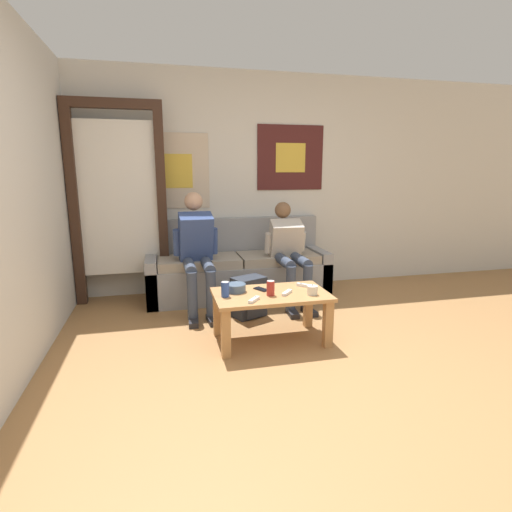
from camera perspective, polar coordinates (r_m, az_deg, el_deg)
ground_plane at (r=2.83m, az=10.05°, el=-18.38°), size 18.00×18.00×0.00m
wall_back at (r=4.86m, az=-1.45°, el=10.30°), size 10.00×0.07×2.55m
door_frame at (r=4.55m, az=-19.10°, el=8.54°), size 1.00×0.10×2.15m
couch at (r=4.63m, az=-2.63°, el=-2.07°), size 2.05×0.68×0.88m
coffee_table at (r=3.39m, az=2.13°, el=-6.65°), size 0.96×0.57×0.43m
person_seated_adult at (r=4.15m, az=-8.46°, el=1.22°), size 0.47×0.90×1.21m
person_seated_teen at (r=4.34m, az=4.72°, el=0.95°), size 0.47×0.88×1.09m
backpack at (r=3.98m, az=-0.95°, el=-6.00°), size 0.37×0.32×0.40m
ceramic_bowl at (r=3.39m, az=-2.89°, el=-4.47°), size 0.17×0.17×0.07m
pillar_candle at (r=3.34m, az=8.06°, el=-4.85°), size 0.09×0.09×0.09m
drink_can_blue at (r=3.26m, az=-4.43°, el=-4.76°), size 0.07×0.07×0.12m
drink_can_red at (r=3.28m, az=2.10°, el=-4.61°), size 0.07×0.07×0.12m
game_controller_near_left at (r=3.34m, az=4.44°, el=-5.24°), size 0.12×0.13×0.03m
game_controller_near_right at (r=3.15m, az=-0.29°, el=-6.26°), size 0.12×0.13×0.03m
game_controller_far_center at (r=3.56m, az=6.92°, el=-4.18°), size 0.12×0.13×0.03m
cell_phone at (r=3.44m, az=0.74°, el=-4.76°), size 0.12×0.15×0.01m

